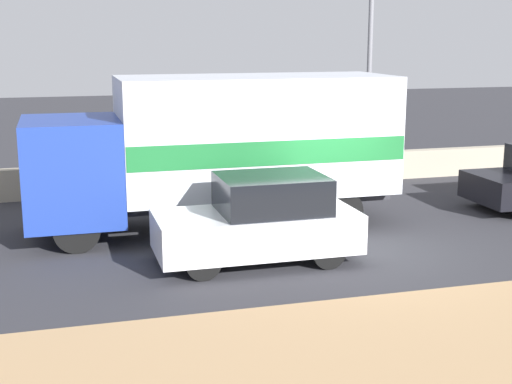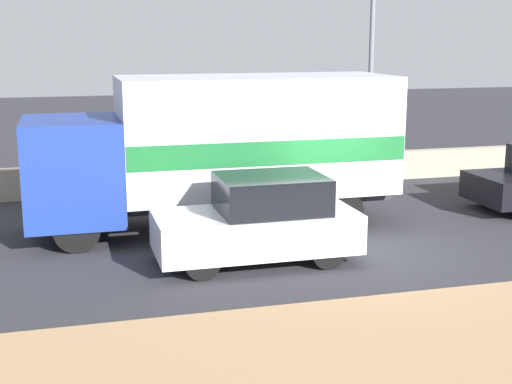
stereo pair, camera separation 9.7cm
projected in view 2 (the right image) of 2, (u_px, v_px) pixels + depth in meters
The scene contains 6 objects.
ground_plane at pixel (349, 249), 14.59m from camera, with size 80.00×80.00×0.00m, color #2D2D33.
dirt_shoulder_foreground at pixel (497, 356), 9.67m from camera, with size 60.00×5.04×0.04m.
stone_wall_backdrop at pixel (263, 172), 20.56m from camera, with size 60.00×0.35×0.85m.
street_lamp at pixel (371, 66), 20.22m from camera, with size 0.56×0.28×5.77m.
box_truck at pixel (225, 145), 15.86m from camera, with size 8.09×2.54×3.40m.
car_hatchback at pixel (260, 221), 13.61m from camera, with size 3.85×1.74×1.68m.
Camera 2 is at (-5.53, -13.00, 4.28)m, focal length 50.00 mm.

